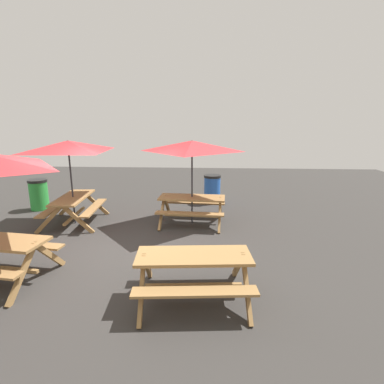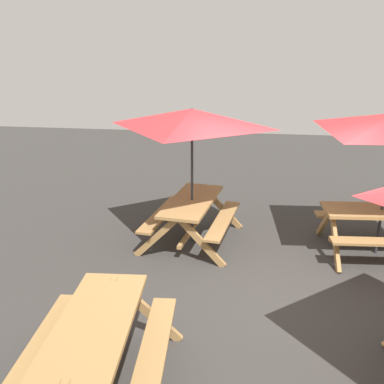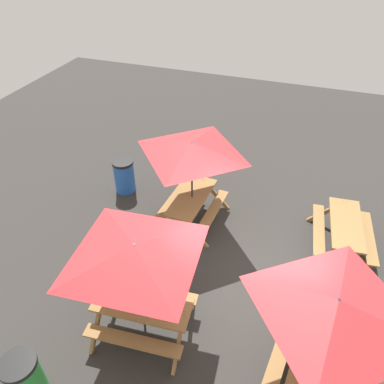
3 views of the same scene
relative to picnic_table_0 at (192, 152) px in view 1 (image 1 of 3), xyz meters
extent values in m
plane|color=#33302D|center=(-1.67, -1.85, -1.99)|extent=(24.00, 24.00, 0.00)
cube|color=olive|center=(0.00, 0.00, -1.25)|extent=(1.84, 0.81, 0.05)
cube|color=olive|center=(-0.03, -0.55, -1.54)|extent=(1.81, 0.37, 0.04)
cube|color=olive|center=(0.03, 0.55, -1.54)|extent=(1.81, 0.37, 0.04)
cube|color=olive|center=(-0.80, -0.32, -1.62)|extent=(0.11, 0.80, 0.81)
cube|color=olive|center=(-0.76, 0.41, -1.62)|extent=(0.11, 0.80, 0.81)
cube|color=olive|center=(0.76, -0.41, -1.62)|extent=(0.11, 0.80, 0.81)
cube|color=olive|center=(0.80, 0.32, -1.62)|extent=(0.11, 0.80, 0.81)
cube|color=olive|center=(0.00, 0.00, -1.77)|extent=(1.56, 0.17, 0.06)
cylinder|color=#2D2D33|center=(0.00, 0.00, -0.84)|extent=(0.04, 0.04, 2.30)
pyramid|color=red|center=(0.00, 0.00, 0.17)|extent=(2.12, 2.12, 0.28)
cube|color=olive|center=(-3.29, -0.19, -1.25)|extent=(0.86, 1.86, 0.05)
cube|color=olive|center=(-2.74, -0.14, -1.54)|extent=(0.42, 1.82, 0.04)
cube|color=olive|center=(-3.83, -0.24, -1.54)|extent=(0.42, 1.82, 0.04)
cube|color=olive|center=(-2.85, -0.94, -1.62)|extent=(0.80, 0.13, 0.81)
cube|color=olive|center=(-3.58, -1.00, -1.62)|extent=(0.80, 0.13, 0.81)
cube|color=olive|center=(-2.99, 0.62, -1.62)|extent=(0.80, 0.13, 0.81)
cube|color=olive|center=(-3.72, 0.55, -1.62)|extent=(0.80, 0.13, 0.81)
cube|color=olive|center=(-3.29, -0.19, -1.77)|extent=(0.21, 1.56, 0.06)
cylinder|color=#2D2D33|center=(-3.29, -0.19, -0.84)|extent=(0.04, 0.04, 2.30)
pyramid|color=red|center=(-3.29, -0.19, 0.17)|extent=(2.82, 2.82, 0.28)
cube|color=olive|center=(-3.23, -2.72, -1.54)|extent=(1.82, 0.47, 0.04)
cube|color=olive|center=(-2.57, -3.72, -1.62)|extent=(0.15, 0.80, 0.81)
cube|color=olive|center=(-2.48, -2.99, -1.62)|extent=(0.15, 0.80, 0.81)
cube|color=olive|center=(0.24, -3.65, -1.25)|extent=(1.85, 0.85, 0.05)
cube|color=olive|center=(0.29, -4.20, -1.54)|extent=(1.82, 0.41, 0.04)
cube|color=olive|center=(0.19, -3.10, -1.54)|extent=(1.82, 0.41, 0.04)
cube|color=olive|center=(-0.50, -4.08, -1.62)|extent=(0.13, 0.80, 0.81)
cube|color=olive|center=(-0.57, -3.35, -1.62)|extent=(0.13, 0.80, 0.81)
cube|color=olive|center=(1.05, -3.95, -1.62)|extent=(0.13, 0.80, 0.81)
cube|color=olive|center=(0.99, -3.22, -1.62)|extent=(0.13, 0.80, 0.81)
cube|color=olive|center=(0.24, -3.65, -1.77)|extent=(1.56, 0.20, 0.06)
cylinder|color=green|center=(-5.02, 1.07, -1.54)|extent=(0.56, 0.56, 0.90)
cylinder|color=black|center=(-5.02, 1.07, -1.05)|extent=(0.59, 0.59, 0.08)
cylinder|color=blue|center=(0.58, 2.21, -1.54)|extent=(0.56, 0.56, 0.90)
cylinder|color=black|center=(0.58, 2.21, -1.05)|extent=(0.59, 0.59, 0.08)
camera|label=1|loc=(0.47, -7.98, 0.82)|focal=28.00mm
camera|label=2|loc=(3.48, -2.22, 1.20)|focal=40.00mm
camera|label=3|loc=(-6.88, -2.42, 4.52)|focal=35.00mm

